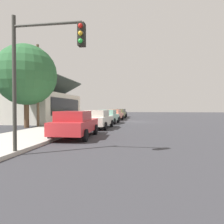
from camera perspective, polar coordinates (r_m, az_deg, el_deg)
The scene contains 13 objects.
ground_plane at distance 26.34m, azimuth 6.00°, elevation -2.71°, with size 120.00×120.00×0.00m, color #38383D.
sidewalk_curb at distance 27.15m, azimuth -5.90°, elevation -2.43°, with size 60.00×4.20×0.16m, color beige.
car_cherry at distance 12.23m, azimuth -10.38°, elevation -3.36°, with size 4.73×2.22×1.59m.
car_ivory at distance 17.37m, azimuth -4.00°, elevation -2.01°, with size 4.69×2.18×1.59m.
car_seafoam at distance 22.95m, azimuth -1.08°, elevation -1.24°, with size 4.40×2.24×1.59m.
car_coral at distance 28.59m, azimuth 0.79°, elevation -0.76°, with size 4.93×2.22×1.59m.
car_olive at distance 33.88m, azimuth 1.90°, elevation -0.46°, with size 4.86×2.23×1.59m.
car_charcoal at distance 39.04m, azimuth 2.67°, elevation -0.25°, with size 4.51×2.04×1.59m.
storefront_building at distance 27.71m, azimuth -19.77°, elevation 1.41°, with size 11.94×7.51×5.61m.
shade_tree at distance 19.75m, azimuth -23.26°, elevation 9.65°, with size 5.41×5.41×7.44m.
traffic_light_main at distance 7.93m, azimuth -19.67°, elevation 13.58°, with size 0.37×2.79×5.20m.
utility_pole_wooden at distance 19.44m, azimuth -20.39°, elevation 7.44°, with size 1.80×0.24×7.50m.
fire_hydrant_red at distance 27.22m, azimuth -2.83°, elevation -1.54°, with size 0.22×0.22×0.71m.
Camera 1 is at (-26.25, -1.09, 1.78)m, focal length 32.07 mm.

